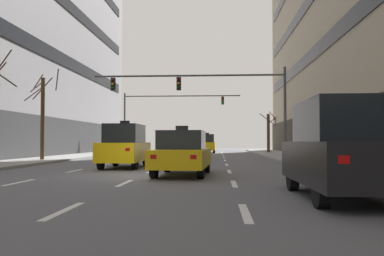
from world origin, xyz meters
name	(u,v)px	position (x,y,z in m)	size (l,w,h in m)	color
ground_plane	(143,175)	(0.00, 0.00, 0.00)	(120.00, 120.00, 0.00)	#515156
sidewalk_right	(372,174)	(8.61, 0.00, 0.07)	(3.66, 80.00, 0.14)	gray
lane_stripe_l1_s3	(19,182)	(-3.39, -3.00, 0.00)	(0.16, 2.00, 0.01)	silver
lane_stripe_l1_s4	(75,171)	(-3.39, 2.00, 0.00)	(0.16, 2.00, 0.01)	silver
lane_stripe_l1_s5	(106,164)	(-3.39, 7.00, 0.00)	(0.16, 2.00, 0.01)	silver
lane_stripe_l1_s6	(126,160)	(-3.39, 12.00, 0.00)	(0.16, 2.00, 0.01)	silver
lane_stripe_l1_s7	(140,157)	(-3.39, 17.00, 0.00)	(0.16, 2.00, 0.01)	silver
lane_stripe_l1_s8	(150,155)	(-3.39, 22.00, 0.00)	(0.16, 2.00, 0.01)	silver
lane_stripe_l1_s9	(158,153)	(-3.39, 27.00, 0.00)	(0.16, 2.00, 0.01)	silver
lane_stripe_l1_s10	(164,152)	(-3.39, 32.00, 0.00)	(0.16, 2.00, 0.01)	silver
lane_stripe_l2_s2	(64,211)	(0.00, -8.00, 0.00)	(0.16, 2.00, 0.01)	silver
lane_stripe_l2_s3	(125,183)	(0.00, -3.00, 0.00)	(0.16, 2.00, 0.01)	silver
lane_stripe_l2_s4	(151,171)	(0.00, 2.00, 0.00)	(0.16, 2.00, 0.01)	silver
lane_stripe_l2_s5	(166,164)	(0.00, 7.00, 0.00)	(0.16, 2.00, 0.01)	silver
lane_stripe_l2_s6	(175,160)	(0.00, 12.00, 0.00)	(0.16, 2.00, 0.01)	silver
lane_stripe_l2_s7	(182,157)	(0.00, 17.00, 0.00)	(0.16, 2.00, 0.01)	silver
lane_stripe_l2_s8	(186,155)	(0.00, 22.00, 0.00)	(0.16, 2.00, 0.01)	silver
lane_stripe_l2_s9	(190,153)	(0.00, 27.00, 0.00)	(0.16, 2.00, 0.01)	silver
lane_stripe_l2_s10	(193,152)	(0.00, 32.00, 0.00)	(0.16, 2.00, 0.01)	silver
lane_stripe_l3_s2	(245,213)	(3.39, -8.00, 0.00)	(0.16, 2.00, 0.01)	silver
lane_stripe_l3_s3	(234,184)	(3.39, -3.00, 0.00)	(0.16, 2.00, 0.01)	silver
lane_stripe_l3_s4	(229,171)	(3.39, 2.00, 0.00)	(0.16, 2.00, 0.01)	silver
lane_stripe_l3_s5	(227,165)	(3.39, 7.00, 0.00)	(0.16, 2.00, 0.01)	silver
lane_stripe_l3_s6	(225,160)	(3.39, 12.00, 0.00)	(0.16, 2.00, 0.01)	silver
lane_stripe_l3_s7	(224,157)	(3.39, 17.00, 0.00)	(0.16, 2.00, 0.01)	silver
lane_stripe_l3_s8	(223,155)	(3.39, 22.00, 0.00)	(0.16, 2.00, 0.01)	silver
lane_stripe_l3_s9	(222,153)	(3.39, 27.00, 0.00)	(0.16, 2.00, 0.01)	silver
lane_stripe_l3_s10	(222,152)	(3.39, 32.00, 0.00)	(0.16, 2.00, 0.01)	silver
taxi_driving_0	(125,146)	(-1.69, 4.27, 1.06)	(1.86, 4.41, 2.31)	black
taxi_driving_1	(207,144)	(1.74, 29.17, 1.02)	(1.81, 4.25, 2.22)	black
taxi_driving_2	(182,153)	(1.54, -0.01, 0.84)	(2.12, 4.63, 1.89)	black
car_parked_0	(342,149)	(5.73, -6.00, 1.12)	(1.98, 4.67, 2.25)	black
traffic_signal_0	(212,92)	(2.55, 10.48, 4.48)	(12.43, 0.35, 5.91)	#4C4C51
traffic_signal_1	(162,109)	(-3.07, 27.83, 4.80)	(12.59, 0.35, 6.38)	#4C4C51
street_tree_0	(269,132)	(8.26, 27.51, 2.26)	(1.94, 1.94, 4.22)	#4C3823
street_tree_2	(43,115)	(-8.26, 9.64, 2.98)	(2.21, 1.66, 5.73)	#4C3823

